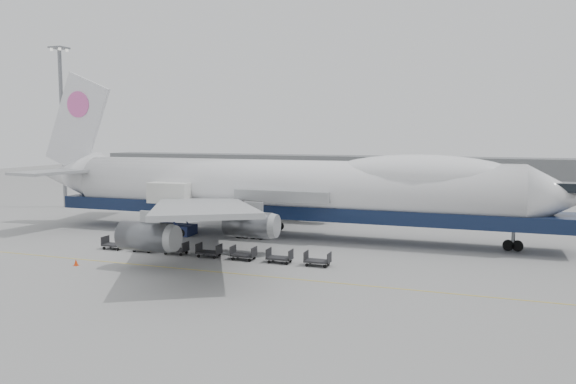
% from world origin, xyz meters
% --- Properties ---
extents(ground, '(260.00, 260.00, 0.00)m').
position_xyz_m(ground, '(0.00, 0.00, 0.00)').
color(ground, gray).
rests_on(ground, ground).
extents(apron_line, '(60.00, 0.15, 0.01)m').
position_xyz_m(apron_line, '(0.00, -6.00, 0.01)').
color(apron_line, gold).
rests_on(apron_line, ground).
extents(hangar, '(110.00, 8.00, 7.00)m').
position_xyz_m(hangar, '(-10.00, 70.00, 3.50)').
color(hangar, slate).
rests_on(hangar, ground).
extents(floodlight_mast, '(2.40, 2.40, 25.43)m').
position_xyz_m(floodlight_mast, '(-42.00, 24.00, 14.27)').
color(floodlight_mast, slate).
rests_on(floodlight_mast, ground).
extents(airliner, '(67.00, 55.30, 19.98)m').
position_xyz_m(airliner, '(0.64, 12.00, 5.62)').
color(airliner, white).
rests_on(airliner, ground).
extents(catering_truck, '(5.48, 3.87, 6.20)m').
position_xyz_m(catering_truck, '(-12.82, 8.52, 3.46)').
color(catering_truck, '#19224C').
rests_on(catering_truck, ground).
extents(traffic_cone, '(0.42, 0.42, 0.62)m').
position_xyz_m(traffic_cone, '(-12.73, -8.20, 0.29)').
color(traffic_cone, '#E83B0C').
rests_on(traffic_cone, ground).
extents(dolly_0, '(2.30, 1.35, 1.30)m').
position_xyz_m(dolly_0, '(-13.99, -0.96, 0.53)').
color(dolly_0, '#2D2D30').
rests_on(dolly_0, ground).
extents(dolly_1, '(2.30, 1.35, 1.30)m').
position_xyz_m(dolly_1, '(-10.32, -0.96, 0.53)').
color(dolly_1, '#2D2D30').
rests_on(dolly_1, ground).
extents(dolly_2, '(2.30, 1.35, 1.30)m').
position_xyz_m(dolly_2, '(-6.65, -0.96, 0.53)').
color(dolly_2, '#2D2D30').
rests_on(dolly_2, ground).
extents(dolly_3, '(2.30, 1.35, 1.30)m').
position_xyz_m(dolly_3, '(-2.98, -0.96, 0.53)').
color(dolly_3, '#2D2D30').
rests_on(dolly_3, ground).
extents(dolly_4, '(2.30, 1.35, 1.30)m').
position_xyz_m(dolly_4, '(0.69, -0.96, 0.53)').
color(dolly_4, '#2D2D30').
rests_on(dolly_4, ground).
extents(dolly_5, '(2.30, 1.35, 1.30)m').
position_xyz_m(dolly_5, '(4.37, -0.96, 0.53)').
color(dolly_5, '#2D2D30').
rests_on(dolly_5, ground).
extents(dolly_6, '(2.30, 1.35, 1.30)m').
position_xyz_m(dolly_6, '(8.04, -0.96, 0.53)').
color(dolly_6, '#2D2D30').
rests_on(dolly_6, ground).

